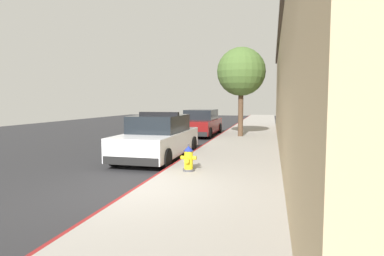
# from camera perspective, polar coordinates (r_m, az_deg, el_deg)

# --- Properties ---
(ground_plane) EXTENTS (28.50, 60.00, 0.20)m
(ground_plane) POSITION_cam_1_polar(r_m,az_deg,el_deg) (18.26, -9.70, -2.14)
(ground_plane) COLOR #2B2B2D
(sidewalk_pavement) EXTENTS (3.18, 60.00, 0.14)m
(sidewalk_pavement) POSITION_cam_1_polar(r_m,az_deg,el_deg) (16.77, 9.43, -2.15)
(sidewalk_pavement) COLOR #9E9991
(sidewalk_pavement) RESTS_ON ground
(curb_painted_edge) EXTENTS (0.08, 60.00, 0.14)m
(curb_painted_edge) POSITION_cam_1_polar(r_m,az_deg,el_deg) (16.97, 3.94, -2.02)
(curb_painted_edge) COLOR maroon
(curb_painted_edge) RESTS_ON ground
(storefront_building) EXTENTS (5.31, 24.84, 5.39)m
(storefront_building) POSITION_cam_1_polar(r_m,az_deg,el_deg) (14.43, 25.43, 6.81)
(storefront_building) COLOR tan
(storefront_building) RESTS_ON ground
(police_cruiser) EXTENTS (1.94, 4.84, 1.68)m
(police_cruiser) POSITION_cam_1_polar(r_m,az_deg,el_deg) (11.81, -5.92, -1.72)
(police_cruiser) COLOR white
(police_cruiser) RESTS_ON ground
(parked_car_silver_ahead) EXTENTS (1.94, 4.84, 1.56)m
(parked_car_silver_ahead) POSITION_cam_1_polar(r_m,az_deg,el_deg) (19.58, 1.60, 0.86)
(parked_car_silver_ahead) COLOR maroon
(parked_car_silver_ahead) RESTS_ON ground
(fire_hydrant) EXTENTS (0.44, 0.40, 0.76)m
(fire_hydrant) POSITION_cam_1_polar(r_m,az_deg,el_deg) (8.95, -0.62, -5.41)
(fire_hydrant) COLOR #4C4C51
(fire_hydrant) RESTS_ON sidewalk_pavement
(street_tree) EXTENTS (2.64, 2.64, 4.86)m
(street_tree) POSITION_cam_1_polar(r_m,az_deg,el_deg) (18.05, 8.68, 9.75)
(street_tree) COLOR brown
(street_tree) RESTS_ON sidewalk_pavement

